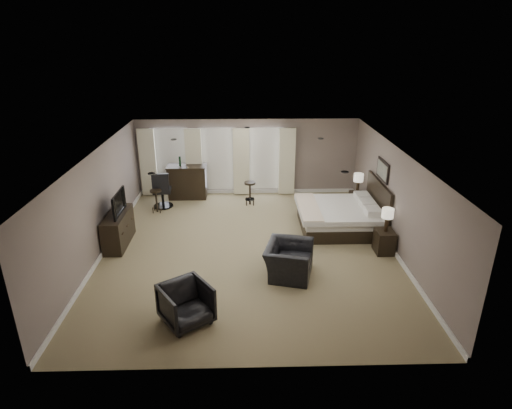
{
  "coord_description": "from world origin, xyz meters",
  "views": [
    {
      "loc": [
        -0.08,
        -9.93,
        5.29
      ],
      "look_at": [
        0.2,
        0.4,
        1.1
      ],
      "focal_mm": 30.0,
      "sensor_mm": 36.0,
      "label": 1
    }
  ],
  "objects_px": {
    "bed": "(339,206)",
    "dresser": "(118,229)",
    "armchair_far": "(186,302)",
    "lamp_near": "(387,220)",
    "bar_stool_left": "(156,201)",
    "nightstand_far": "(356,201)",
    "armchair_near": "(289,255)",
    "nightstand_near": "(384,242)",
    "desk_chair": "(162,189)",
    "bar_counter": "(188,181)",
    "bar_stool_right": "(250,193)",
    "tv": "(116,211)",
    "lamp_far": "(358,183)"
  },
  "relations": [
    {
      "from": "bed",
      "to": "tv",
      "type": "height_order",
      "value": "bed"
    },
    {
      "from": "lamp_far",
      "to": "desk_chair",
      "type": "bearing_deg",
      "value": 176.8
    },
    {
      "from": "bar_stool_left",
      "to": "desk_chair",
      "type": "xyz_separation_m",
      "value": [
        0.12,
        0.43,
        0.23
      ]
    },
    {
      "from": "nightstand_far",
      "to": "bar_stool_right",
      "type": "height_order",
      "value": "bar_stool_right"
    },
    {
      "from": "lamp_near",
      "to": "bar_stool_right",
      "type": "bearing_deg",
      "value": 135.07
    },
    {
      "from": "lamp_near",
      "to": "nightstand_near",
      "type": "bearing_deg",
      "value": 0.0
    },
    {
      "from": "nightstand_far",
      "to": "tv",
      "type": "bearing_deg",
      "value": -161.97
    },
    {
      "from": "bed",
      "to": "nightstand_far",
      "type": "bearing_deg",
      "value": 58.46
    },
    {
      "from": "nightstand_near",
      "to": "armchair_near",
      "type": "distance_m",
      "value": 2.77
    },
    {
      "from": "bed",
      "to": "armchair_far",
      "type": "height_order",
      "value": "bed"
    },
    {
      "from": "dresser",
      "to": "tv",
      "type": "bearing_deg",
      "value": 0.0
    },
    {
      "from": "desk_chair",
      "to": "nightstand_near",
      "type": "bearing_deg",
      "value": 147.79
    },
    {
      "from": "dresser",
      "to": "lamp_near",
      "type": "bearing_deg",
      "value": -5.35
    },
    {
      "from": "dresser",
      "to": "bar_stool_left",
      "type": "bearing_deg",
      "value": 74.77
    },
    {
      "from": "nightstand_near",
      "to": "bar_counter",
      "type": "distance_m",
      "value": 6.86
    },
    {
      "from": "armchair_far",
      "to": "armchair_near",
      "type": "bearing_deg",
      "value": 3.85
    },
    {
      "from": "nightstand_far",
      "to": "desk_chair",
      "type": "bearing_deg",
      "value": 176.8
    },
    {
      "from": "armchair_near",
      "to": "bed",
      "type": "bearing_deg",
      "value": -19.34
    },
    {
      "from": "tv",
      "to": "bar_stool_left",
      "type": "bearing_deg",
      "value": -15.23
    },
    {
      "from": "bar_counter",
      "to": "bar_stool_right",
      "type": "xyz_separation_m",
      "value": [
        2.11,
        -0.7,
        -0.19
      ]
    },
    {
      "from": "lamp_near",
      "to": "armchair_near",
      "type": "bearing_deg",
      "value": -158.1
    },
    {
      "from": "nightstand_near",
      "to": "lamp_near",
      "type": "height_order",
      "value": "lamp_near"
    },
    {
      "from": "bed",
      "to": "bar_stool_left",
      "type": "xyz_separation_m",
      "value": [
        -5.44,
        1.37,
        -0.34
      ]
    },
    {
      "from": "lamp_far",
      "to": "dresser",
      "type": "xyz_separation_m",
      "value": [
        -6.92,
        -2.25,
        -0.43
      ]
    },
    {
      "from": "dresser",
      "to": "bar_stool_right",
      "type": "xyz_separation_m",
      "value": [
        3.53,
        2.74,
        -0.05
      ]
    },
    {
      "from": "lamp_near",
      "to": "dresser",
      "type": "bearing_deg",
      "value": 174.65
    },
    {
      "from": "bed",
      "to": "bar_stool_left",
      "type": "relative_size",
      "value": 3.01
    },
    {
      "from": "armchair_far",
      "to": "bar_counter",
      "type": "relative_size",
      "value": 0.69
    },
    {
      "from": "nightstand_far",
      "to": "bed",
      "type": "bearing_deg",
      "value": -121.54
    },
    {
      "from": "nightstand_far",
      "to": "dresser",
      "type": "xyz_separation_m",
      "value": [
        -6.92,
        -2.25,
        0.16
      ]
    },
    {
      "from": "bed",
      "to": "bar_stool_right",
      "type": "xyz_separation_m",
      "value": [
        -2.5,
        1.93,
        -0.32
      ]
    },
    {
      "from": "nightstand_near",
      "to": "bar_stool_left",
      "type": "xyz_separation_m",
      "value": [
        -6.33,
        2.82,
        0.07
      ]
    },
    {
      "from": "lamp_far",
      "to": "tv",
      "type": "xyz_separation_m",
      "value": [
        -6.92,
        -2.25,
        0.08
      ]
    },
    {
      "from": "lamp_far",
      "to": "armchair_near",
      "type": "xyz_separation_m",
      "value": [
        -2.56,
        -3.93,
        -0.36
      ]
    },
    {
      "from": "lamp_far",
      "to": "armchair_far",
      "type": "bearing_deg",
      "value": -129.88
    },
    {
      "from": "armchair_near",
      "to": "bar_stool_left",
      "type": "xyz_separation_m",
      "value": [
        -3.77,
        3.85,
        -0.14
      ]
    },
    {
      "from": "dresser",
      "to": "bar_stool_right",
      "type": "relative_size",
      "value": 1.95
    },
    {
      "from": "bed",
      "to": "dresser",
      "type": "height_order",
      "value": "bed"
    },
    {
      "from": "lamp_near",
      "to": "bar_stool_left",
      "type": "height_order",
      "value": "lamp_near"
    },
    {
      "from": "bed",
      "to": "lamp_near",
      "type": "height_order",
      "value": "bed"
    },
    {
      "from": "nightstand_far",
      "to": "nightstand_near",
      "type": "bearing_deg",
      "value": -90.0
    },
    {
      "from": "lamp_far",
      "to": "bar_stool_left",
      "type": "distance_m",
      "value": 6.35
    },
    {
      "from": "bar_counter",
      "to": "nightstand_near",
      "type": "bearing_deg",
      "value": -36.58
    },
    {
      "from": "lamp_far",
      "to": "dresser",
      "type": "bearing_deg",
      "value": -161.97
    },
    {
      "from": "armchair_far",
      "to": "desk_chair",
      "type": "distance_m",
      "value": 6.17
    },
    {
      "from": "nightstand_far",
      "to": "dresser",
      "type": "distance_m",
      "value": 7.28
    },
    {
      "from": "bar_stool_right",
      "to": "desk_chair",
      "type": "relative_size",
      "value": 0.64
    },
    {
      "from": "bar_counter",
      "to": "bar_stool_right",
      "type": "distance_m",
      "value": 2.23
    },
    {
      "from": "bed",
      "to": "armchair_near",
      "type": "height_order",
      "value": "bed"
    },
    {
      "from": "dresser",
      "to": "bar_counter",
      "type": "relative_size",
      "value": 1.15
    }
  ]
}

